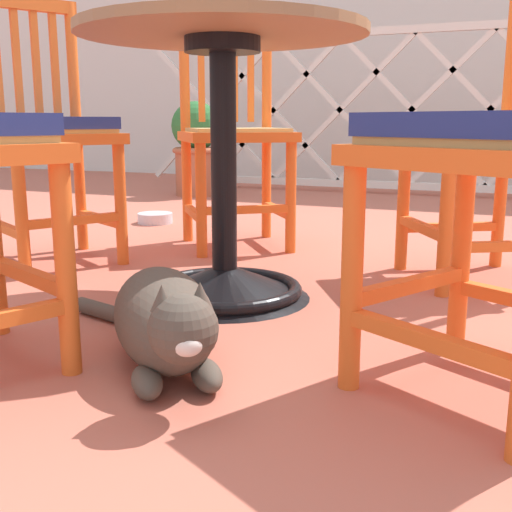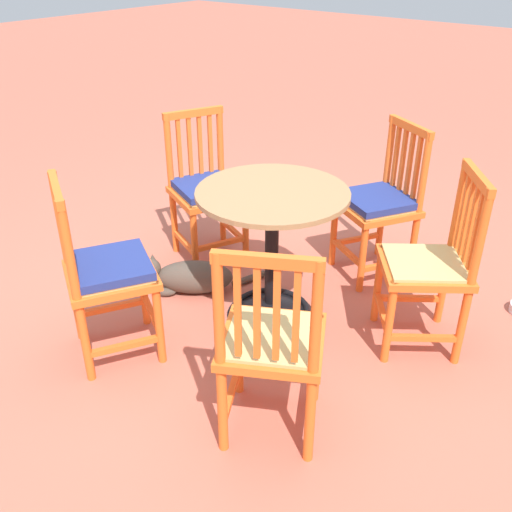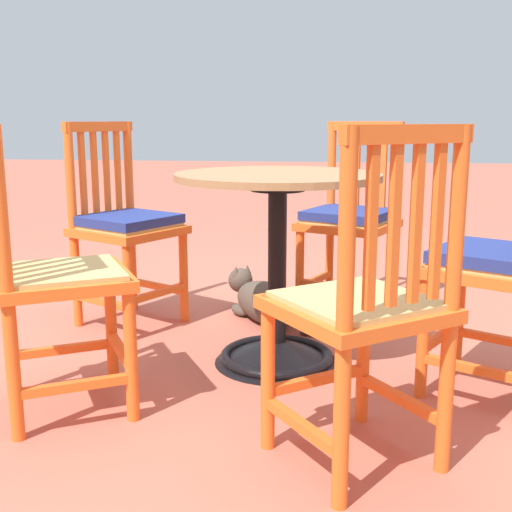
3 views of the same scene
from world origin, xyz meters
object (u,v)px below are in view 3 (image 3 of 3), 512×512
Objects in this scene: cafe_table at (277,291)px; orange_chair_at_corner at (125,227)px; orange_chair_tucked_in at (502,267)px; tabby_cat at (263,301)px; orange_chair_near_fence at (350,221)px; orange_chair_facing_out at (54,279)px; orange_chair_by_planter at (363,311)px.

orange_chair_at_corner is at bearing -29.57° from cafe_table.
tabby_cat is at bearing -39.23° from orange_chair_tucked_in.
orange_chair_near_fence reaches higher than cafe_table.
orange_chair_by_planter is at bearing 166.76° from orange_chair_facing_out.
tabby_cat is at bearing -170.44° from orange_chair_at_corner.
orange_chair_at_corner is at bearing -48.00° from orange_chair_by_planter.
orange_chair_facing_out is at bearing 94.64° from orange_chair_at_corner.
orange_chair_facing_out is (0.65, 0.50, 0.15)m from cafe_table.
orange_chair_facing_out reaches higher than cafe_table.
orange_chair_at_corner and orange_chair_facing_out have the same top height.
orange_chair_facing_out is (0.95, -0.22, 0.00)m from orange_chair_by_planter.
orange_chair_at_corner is at bearing 9.56° from tabby_cat.
orange_chair_tucked_in is 1.04m from orange_chair_near_fence.
tabby_cat is (0.88, -0.72, -0.35)m from orange_chair_tucked_in.
orange_chair_tucked_in is 1.00× the size of orange_chair_facing_out.
orange_chair_tucked_in is 1.53× the size of tabby_cat.
orange_chair_facing_out is at bearing 37.51° from cafe_table.
orange_chair_tucked_in is at bearing 157.67° from orange_chair_at_corner.
orange_chair_by_planter is 1.45m from orange_chair_near_fence.
orange_chair_tucked_in is at bearing 165.31° from cafe_table.
orange_chair_by_planter is 1.00× the size of orange_chair_near_fence.
tabby_cat is at bearing 27.57° from orange_chair_near_fence.
orange_chair_near_fence reaches higher than tabby_cat.
orange_chair_tucked_in and orange_chair_facing_out have the same top height.
orange_chair_at_corner is 1.00× the size of orange_chair_facing_out.
orange_chair_at_corner is at bearing 17.02° from orange_chair_near_fence.
cafe_table is 0.80m from orange_chair_by_planter.
cafe_table is 0.84m from orange_chair_facing_out.
orange_chair_by_planter reaches higher than cafe_table.
orange_chair_at_corner is 0.72m from tabby_cat.
orange_chair_by_planter is at bearing 108.25° from tabby_cat.
orange_chair_by_planter is 1.53× the size of tabby_cat.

